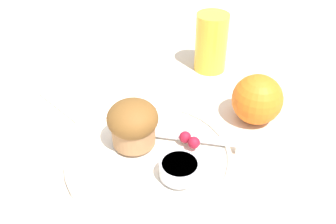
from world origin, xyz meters
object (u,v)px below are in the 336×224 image
(butter_knife, at_px, (188,137))
(juice_glass, at_px, (211,43))
(muffin, at_px, (133,123))
(orange_fruit, at_px, (257,99))

(butter_knife, relative_size, juice_glass, 1.23)
(muffin, relative_size, butter_knife, 0.52)
(muffin, xyz_separation_m, juice_glass, (-0.08, 0.27, 0.00))
(butter_knife, distance_m, juice_glass, 0.25)
(orange_fruit, distance_m, juice_glass, 0.18)
(orange_fruit, height_order, juice_glass, juice_glass)
(muffin, distance_m, juice_glass, 0.28)
(muffin, bearing_deg, butter_knife, 50.93)
(butter_knife, height_order, orange_fruit, orange_fruit)
(muffin, xyz_separation_m, orange_fruit, (0.08, 0.19, -0.01))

